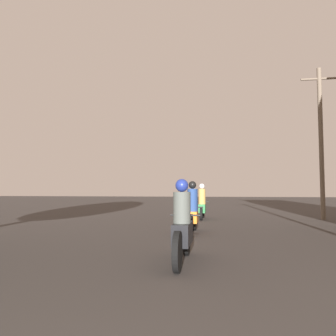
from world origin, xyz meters
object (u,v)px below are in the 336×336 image
Objects in this scene: motorcycle_orange at (193,212)px; motorcycle_green at (202,205)px; motorcycle_black at (182,229)px; utility_pole_far at (321,139)px.

motorcycle_green is at bearing 91.77° from motorcycle_orange.
motorcycle_black is at bearing -85.73° from motorcycle_orange.
motorcycle_orange is 1.01× the size of motorcycle_green.
motorcycle_orange is at bearing -134.71° from utility_pole_far.
utility_pole_far is at bearing 47.13° from motorcycle_orange.
motorcycle_orange is 0.28× the size of utility_pole_far.
motorcycle_green is 0.28× the size of utility_pole_far.
utility_pole_far is (5.20, 9.61, 3.01)m from motorcycle_black.
motorcycle_black is at bearing -93.75° from motorcycle_green.
motorcycle_orange is 8.20m from utility_pole_far.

